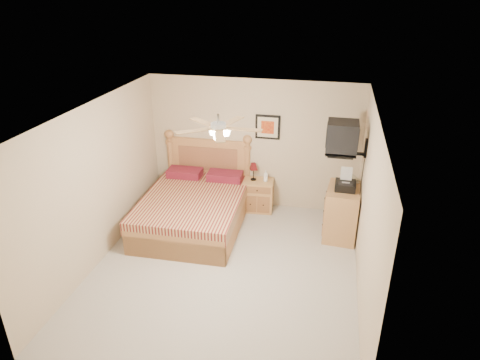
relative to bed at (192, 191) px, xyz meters
name	(u,v)px	position (x,y,z in m)	size (l,w,h in m)	color
floor	(225,269)	(0.87, -1.12, -0.72)	(4.50, 4.50, 0.00)	#AAA299
ceiling	(222,113)	(0.87, -1.12, 1.78)	(4.00, 4.50, 0.04)	white
wall_back	(253,144)	(0.87, 1.13, 0.53)	(4.00, 0.04, 2.50)	#C3AF90
wall_front	(165,301)	(0.87, -3.37, 0.53)	(4.00, 0.04, 2.50)	#C3AF90
wall_left	(97,184)	(-1.13, -1.12, 0.53)	(0.04, 4.50, 2.50)	#C3AF90
wall_right	(368,212)	(2.87, -1.12, 0.53)	(0.04, 4.50, 2.50)	#C3AF90
bed	(192,191)	(0.00, 0.00, 0.00)	(1.69, 2.22, 1.44)	#AF7E4D
nightstand	(258,195)	(1.03, 0.88, -0.41)	(0.57, 0.42, 0.61)	tan
table_lamp	(253,171)	(0.92, 0.92, 0.07)	(0.19, 0.19, 0.35)	#550E11
lotion_bottle	(266,176)	(1.16, 0.90, 0.00)	(0.09, 0.09, 0.22)	white
framed_picture	(268,127)	(1.14, 1.11, 0.90)	(0.46, 0.04, 0.46)	black
dresser	(342,212)	(2.60, 0.26, -0.26)	(0.54, 0.78, 0.92)	#B1834A
fax_machine	(346,180)	(2.61, 0.23, 0.37)	(0.33, 0.36, 0.36)	black
magazine_lower	(345,180)	(2.60, 0.56, 0.21)	(0.22, 0.29, 0.03)	#BDB197
magazine_upper	(346,179)	(2.62, 0.59, 0.24)	(0.20, 0.27, 0.02)	tan
wall_tv	(352,139)	(2.62, 0.22, 1.09)	(0.56, 0.46, 0.58)	black
ceiling_fan	(218,128)	(0.87, -1.32, 1.64)	(1.14, 1.14, 0.28)	silver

